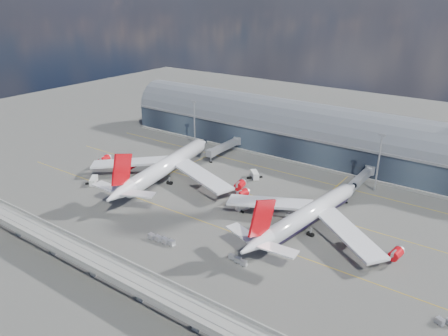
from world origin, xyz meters
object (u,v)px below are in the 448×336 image
Objects in this scene: airliner_left at (164,167)px; cargo_train_1 at (238,260)px; floodlight_mast_left at (194,123)px; cargo_train_0 at (161,240)px; service_truck_2 at (295,219)px; service_truck_0 at (94,181)px; floodlight_mast_right at (379,161)px; airliner_right at (307,216)px; service_truck_3 at (242,207)px; service_truck_4 at (312,216)px; service_truck_5 at (255,175)px; service_truck_1 at (151,177)px.

airliner_left is 71.33m from cargo_train_1.
cargo_train_0 is at bearing -57.59° from floodlight_mast_left.
service_truck_2 is 0.64× the size of cargo_train_0.
cargo_train_1 is at bearing -48.19° from service_truck_0.
service_truck_2 is (65.35, -0.05, -5.59)m from airliner_left.
service_truck_0 is 0.64× the size of cargo_train_0.
floodlight_mast_right reaches higher than airliner_right.
cargo_train_0 is (34.39, -39.15, -5.94)m from airliner_left.
service_truck_3 is at bearing -14.41° from airliner_left.
floodlight_mast_left is 4.50× the size of service_truck_4.
service_truck_0 is 72.72m from service_truck_5.
service_truck_3 is 37.24m from cargo_train_0.
service_truck_4 is at bearing -23.97° from service_truck_0.
service_truck_3 reaches higher than cargo_train_1.
airliner_left is (19.36, -45.50, -6.72)m from floodlight_mast_left.
service_truck_5 is at bearing 29.82° from airliner_left.
floodlight_mast_left is 2.26× the size of cargo_train_0.
service_truck_3 reaches higher than service_truck_2.
service_truck_1 is 50.14m from service_truck_3.
cargo_train_0 is at bearing 90.79° from cargo_train_1.
service_truck_2 is 49.88m from cargo_train_0.
service_truck_4 reaches higher than cargo_train_1.
floodlight_mast_right is 4.56× the size of service_truck_1.
service_truck_3 is 0.76× the size of cargo_train_1.
airliner_right is at bearing -39.24° from cargo_train_0.
service_truck_2 is at bearing -108.55° from floodlight_mast_right.
airliner_right reaches higher than cargo_train_0.
service_truck_2 is 1.07× the size of service_truck_5.
cargo_train_1 is (28.08, 5.24, -0.11)m from cargo_train_0.
service_truck_1 is 76.27m from service_truck_4.
service_truck_1 is 0.74× the size of cargo_train_1.
airliner_right reaches higher than service_truck_3.
service_truck_0 reaches higher than service_truck_4.
service_truck_0 is 1.07× the size of service_truck_5.
airliner_left is 71.37m from airliner_right.
service_truck_4 is (-10.86, -40.16, -12.11)m from floodlight_mast_right.
floodlight_mast_left is at bearing 36.08° from cargo_train_1.
service_truck_3 is at bearing -111.13° from service_truck_5.
airliner_right is (71.31, -2.76, -1.09)m from airliner_left.
service_truck_3 is 1.02× the size of service_truck_4.
service_truck_4 is at bearing -5.89° from airliner_left.
floodlight_mast_left reaches higher than cargo_train_1.
airliner_left is at bearing 175.80° from service_truck_5.
airliner_right is 12.39× the size of service_truck_4.
cargo_train_0 is at bearing -81.45° from service_truck_3.
service_truck_5 is 0.60× the size of cargo_train_0.
service_truck_0 is (-95.22, -17.98, -4.25)m from airliner_right.
service_truck_2 is at bearing -26.47° from service_truck_0.
service_truck_0 reaches higher than service_truck_1.
service_truck_5 is (-39.88, 29.21, -4.12)m from airliner_right.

